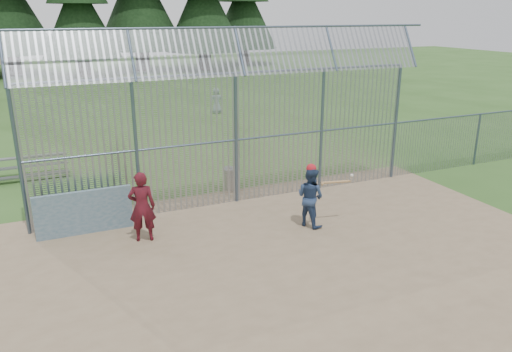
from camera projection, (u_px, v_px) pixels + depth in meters
name	position (u px, v px, depth m)	size (l,w,h in m)	color
ground	(288.00, 247.00, 12.69)	(120.00, 120.00, 0.00)	#2D511E
dirt_infield	(297.00, 255.00, 12.25)	(14.00, 10.00, 0.02)	#756047
dugout_wall	(84.00, 212.00, 13.25)	(2.50, 0.12, 1.20)	#38566B
batter	(310.00, 197.00, 13.69)	(0.81, 0.63, 1.67)	navy
onlooker	(142.00, 207.00, 12.75)	(0.68, 0.45, 1.86)	maroon
bg_kid_standing	(216.00, 101.00, 29.26)	(0.73, 0.47, 1.49)	slate
batting_gear	(317.00, 171.00, 13.49)	(1.29, 0.48, 0.61)	#AC1720
trash_can	(231.00, 179.00, 16.69)	(0.56, 0.56, 0.82)	gray
bleacher	(23.00, 168.00, 17.75)	(3.00, 0.95, 0.72)	slate
backstop_fence	(290.00, 124.00, 15.63)	(20.09, 0.81, 5.30)	#47566B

